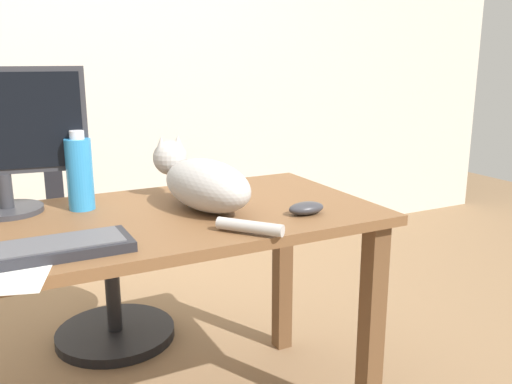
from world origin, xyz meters
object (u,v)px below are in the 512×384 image
office_chair (97,248)px  water_bottle (80,173)px  computer_mouse (306,208)px  keyboard (33,251)px  cat (202,182)px

office_chair → water_bottle: size_ratio=3.98×
computer_mouse → water_bottle: size_ratio=0.47×
keyboard → computer_mouse: 0.74m
office_chair → keyboard: 0.95m
office_chair → computer_mouse: (0.44, -0.84, 0.31)m
office_chair → cat: office_chair is taller
office_chair → cat: 0.77m
office_chair → water_bottle: 0.64m
keyboard → water_bottle: water_bottle is taller
cat → office_chair: bearing=107.5°
cat → computer_mouse: size_ratio=5.52×
water_bottle → computer_mouse: bearing=-32.1°
keyboard → cat: size_ratio=0.72×
cat → water_bottle: bearing=154.3°
computer_mouse → water_bottle: (-0.56, 0.35, 0.09)m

